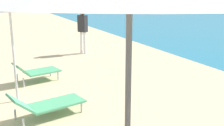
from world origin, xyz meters
TOP-DOWN VIEW (x-y plane):
  - lounger_farthest_shoreside at (-0.14, 10.09)m, footprint 1.33×0.87m
  - lounger_farthest_inland at (-0.30, 7.68)m, footprint 1.56×0.87m
  - person_walking_near at (2.21, 13.11)m, footprint 0.38×0.42m

SIDE VIEW (x-z plane):
  - lounger_farthest_inland at x=-0.30m, z-range -0.01..0.57m
  - lounger_farthest_shoreside at x=-0.14m, z-range 0.02..0.60m
  - person_walking_near at x=2.21m, z-range 0.21..2.00m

